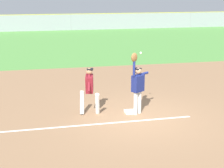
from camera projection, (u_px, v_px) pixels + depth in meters
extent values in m
plane|color=#936D4C|center=(139.00, 117.00, 12.46)|extent=(79.46, 79.46, 0.00)
cube|color=#549342|center=(81.00, 43.00, 28.99)|extent=(54.21, 18.15, 0.01)
cube|color=white|center=(16.00, 131.00, 11.30)|extent=(12.00, 0.30, 0.01)
cube|color=white|center=(130.00, 112.00, 12.91)|extent=(0.39, 0.39, 0.08)
cylinder|color=silver|center=(139.00, 102.00, 12.79)|extent=(0.21, 0.21, 0.85)
cylinder|color=silver|center=(136.00, 103.00, 12.66)|extent=(0.21, 0.21, 0.85)
cube|color=navy|center=(138.00, 83.00, 12.53)|extent=(0.51, 0.46, 0.60)
sphere|color=tan|center=(138.00, 71.00, 12.41)|extent=(0.32, 0.32, 0.23)
cube|color=black|center=(138.00, 69.00, 12.41)|extent=(0.29, 0.29, 0.05)
cylinder|color=navy|center=(134.00, 68.00, 12.22)|extent=(0.12, 0.12, 0.62)
cylinder|color=navy|center=(142.00, 74.00, 12.60)|extent=(0.57, 0.42, 0.09)
ellipsoid|color=brown|center=(134.00, 57.00, 12.12)|extent=(0.31, 0.27, 0.32)
cylinder|color=white|center=(97.00, 104.00, 12.59)|extent=(0.23, 0.45, 0.85)
cylinder|color=white|center=(82.00, 102.00, 12.74)|extent=(0.23, 0.45, 0.85)
cube|color=maroon|center=(89.00, 84.00, 12.47)|extent=(0.36, 0.56, 0.66)
sphere|color=tan|center=(89.00, 71.00, 12.35)|extent=(0.27, 0.27, 0.23)
cube|color=black|center=(90.00, 69.00, 12.33)|extent=(0.25, 0.24, 0.05)
cylinder|color=maroon|center=(90.00, 80.00, 12.66)|extent=(0.17, 0.41, 0.58)
cylinder|color=maroon|center=(89.00, 83.00, 12.24)|extent=(0.17, 0.41, 0.58)
sphere|color=white|center=(141.00, 53.00, 12.48)|extent=(0.07, 0.07, 0.07)
cube|color=#93999E|center=(71.00, 22.00, 37.34)|extent=(54.21, 0.06, 1.67)
cylinder|color=yellow|center=(71.00, 14.00, 37.11)|extent=(54.21, 0.06, 0.06)
cylinder|color=gray|center=(71.00, 22.00, 37.34)|extent=(0.08, 0.08, 1.67)
cylinder|color=gray|center=(190.00, 20.00, 39.95)|extent=(0.08, 0.08, 1.67)
cube|color=tan|center=(36.00, 22.00, 39.99)|extent=(4.51, 2.16, 0.55)
cube|color=#2D333D|center=(36.00, 18.00, 39.87)|extent=(2.30, 1.88, 0.40)
cylinder|color=black|center=(48.00, 24.00, 41.31)|extent=(0.61, 0.26, 0.60)
cylinder|color=black|center=(50.00, 25.00, 39.54)|extent=(0.61, 0.26, 0.60)
cylinder|color=black|center=(23.00, 24.00, 40.59)|extent=(0.61, 0.26, 0.60)
cylinder|color=black|center=(24.00, 26.00, 38.82)|extent=(0.61, 0.26, 0.60)
cube|color=#1E6B33|center=(90.00, 21.00, 41.22)|extent=(4.59, 2.39, 0.55)
cube|color=#2D333D|center=(90.00, 17.00, 41.10)|extent=(2.38, 1.99, 0.40)
cylinder|color=black|center=(102.00, 23.00, 42.33)|extent=(0.62, 0.29, 0.60)
cylinder|color=black|center=(103.00, 24.00, 40.51)|extent=(0.62, 0.29, 0.60)
cylinder|color=black|center=(78.00, 23.00, 42.09)|extent=(0.62, 0.29, 0.60)
cylinder|color=black|center=(77.00, 25.00, 40.26)|extent=(0.62, 0.29, 0.60)
cube|color=#23389E|center=(141.00, 20.00, 42.38)|extent=(4.49, 2.12, 0.55)
cube|color=#2D333D|center=(141.00, 16.00, 42.25)|extent=(2.28, 1.86, 0.40)
cylinder|color=black|center=(150.00, 22.00, 43.68)|extent=(0.61, 0.25, 0.60)
cylinder|color=black|center=(155.00, 23.00, 41.91)|extent=(0.61, 0.25, 0.60)
cylinder|color=black|center=(127.00, 22.00, 42.99)|extent=(0.61, 0.25, 0.60)
cylinder|color=black|center=(132.00, 24.00, 41.22)|extent=(0.61, 0.25, 0.60)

